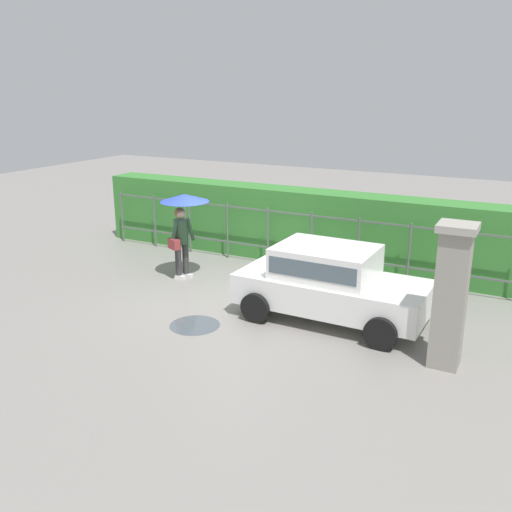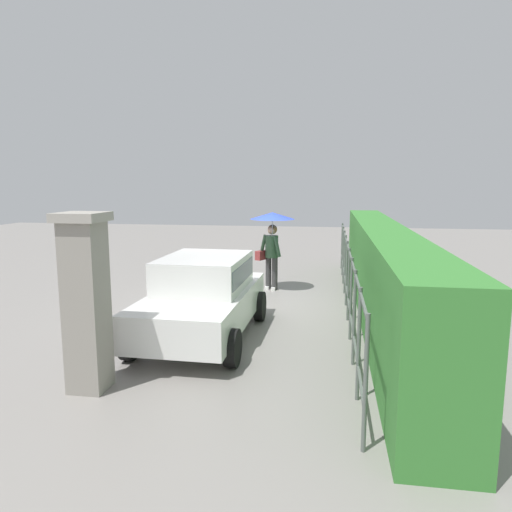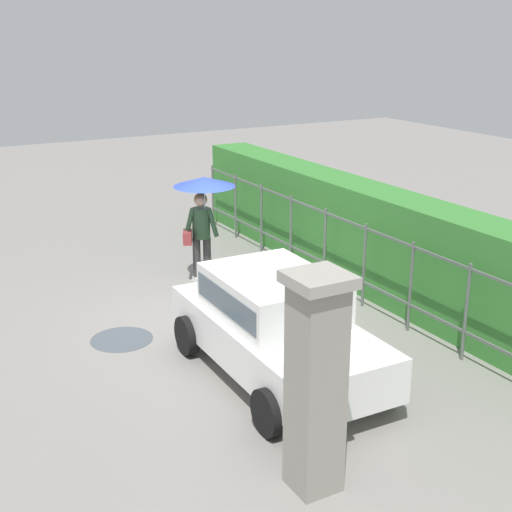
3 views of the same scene
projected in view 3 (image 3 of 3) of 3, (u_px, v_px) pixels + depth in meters
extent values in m
plane|color=gray|center=(209.00, 315.00, 12.04)|extent=(40.00, 40.00, 0.00)
cube|color=white|center=(278.00, 338.00, 9.79)|extent=(3.73, 1.71, 0.60)
cube|color=white|center=(273.00, 294.00, 9.73)|extent=(1.93, 1.47, 0.60)
cube|color=#4C5B66|center=(273.00, 293.00, 9.72)|extent=(1.77, 1.49, 0.33)
cylinder|color=black|center=(381.00, 381.00, 9.20)|extent=(0.60, 0.19, 0.60)
cylinder|color=black|center=(268.00, 412.00, 8.45)|extent=(0.60, 0.19, 0.60)
cylinder|color=black|center=(284.00, 315.00, 11.30)|extent=(0.60, 0.19, 0.60)
cylinder|color=black|center=(187.00, 335.00, 10.55)|extent=(0.60, 0.19, 0.60)
cube|color=red|center=(251.00, 281.00, 11.55)|extent=(0.06, 0.20, 0.16)
cube|color=red|center=(188.00, 292.00, 11.06)|extent=(0.06, 0.20, 0.16)
cylinder|color=#333333|center=(207.00, 259.00, 13.59)|extent=(0.15, 0.15, 0.86)
cylinder|color=#333333|center=(197.00, 259.00, 13.58)|extent=(0.15, 0.15, 0.86)
cube|color=white|center=(208.00, 279.00, 13.65)|extent=(0.26, 0.10, 0.08)
cube|color=white|center=(197.00, 279.00, 13.64)|extent=(0.26, 0.10, 0.08)
cylinder|color=#2D4C33|center=(201.00, 223.00, 13.36)|extent=(0.34, 0.34, 0.58)
sphere|color=#DBAD89|center=(201.00, 201.00, 13.22)|extent=(0.22, 0.22, 0.22)
sphere|color=olive|center=(201.00, 199.00, 13.25)|extent=(0.25, 0.25, 0.25)
cylinder|color=#2D4C33|center=(213.00, 222.00, 13.28)|extent=(0.18, 0.24, 0.56)
cylinder|color=#2D4C33|center=(189.00, 223.00, 13.26)|extent=(0.18, 0.24, 0.56)
cylinder|color=#B2B2B7|center=(205.00, 207.00, 13.16)|extent=(0.02, 0.02, 0.77)
cone|color=blue|center=(204.00, 182.00, 13.01)|extent=(1.15, 1.15, 0.17)
cube|color=maroon|center=(187.00, 237.00, 13.30)|extent=(0.38, 0.29, 0.24)
cube|color=gray|center=(315.00, 390.00, 7.24)|extent=(0.48, 0.48, 2.30)
cube|color=#9E998E|center=(319.00, 279.00, 6.86)|extent=(0.60, 0.60, 0.12)
cylinder|color=#59605B|center=(213.00, 196.00, 17.23)|extent=(0.05, 0.05, 1.50)
cylinder|color=#59605B|center=(236.00, 206.00, 16.23)|extent=(0.05, 0.05, 1.50)
cylinder|color=#59605B|center=(261.00, 218.00, 15.23)|extent=(0.05, 0.05, 1.50)
cylinder|color=#59605B|center=(291.00, 232.00, 14.22)|extent=(0.05, 0.05, 1.50)
cylinder|color=#59605B|center=(325.00, 247.00, 13.22)|extent=(0.05, 0.05, 1.50)
cylinder|color=#59605B|center=(364.00, 266.00, 12.22)|extent=(0.05, 0.05, 1.50)
cylinder|color=#59605B|center=(410.00, 287.00, 11.22)|extent=(0.05, 0.05, 1.50)
cylinder|color=#59605B|center=(466.00, 313.00, 10.22)|extent=(0.05, 0.05, 1.50)
cube|color=#59605B|center=(345.00, 220.00, 12.51)|extent=(10.85, 0.03, 0.04)
cube|color=#59605B|center=(343.00, 272.00, 12.82)|extent=(10.85, 0.03, 0.04)
cube|color=#387F33|center=(375.00, 240.00, 12.99)|extent=(11.85, 0.90, 1.90)
cylinder|color=#4C545B|center=(122.00, 339.00, 11.12)|extent=(0.98, 0.98, 0.00)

